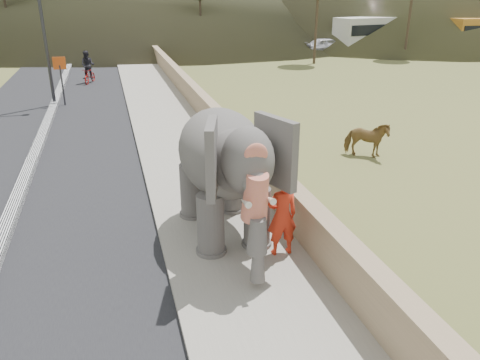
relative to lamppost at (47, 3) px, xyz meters
name	(u,v)px	position (x,y,z in m)	size (l,w,h in m)	color
ground	(270,327)	(4.69, -18.79, -4.87)	(160.00, 160.00, 0.00)	olive
road	(33,163)	(-0.31, -8.79, -4.86)	(7.00, 120.00, 0.03)	black
median	(33,160)	(-0.31, -8.79, -4.76)	(0.35, 120.00, 0.22)	black
walkway	(180,148)	(4.69, -8.79, -4.80)	(3.00, 120.00, 0.15)	#9E9687
parapet	(224,132)	(6.34, -8.79, -4.32)	(0.30, 120.00, 1.10)	tan
lamppost	(47,3)	(0.00, 0.00, 0.00)	(1.76, 0.36, 8.00)	#333438
signboard	(61,73)	(0.19, -0.12, -3.23)	(0.60, 0.08, 2.40)	#2D2D33
cow	(366,139)	(10.81, -11.22, -4.24)	(0.68, 1.50, 1.26)	brown
distant_car	(327,46)	(21.90, 15.20, -4.15)	(1.70, 4.23, 1.44)	silver
bus_white	(387,34)	(28.22, 15.63, -3.32)	(2.50, 11.00, 3.10)	silver
elephant_and_man	(223,170)	(4.71, -15.36, -3.22)	(2.39, 4.24, 3.03)	#635E59
motorcyclist	(89,71)	(1.31, 5.84, -4.09)	(1.09, 1.81, 1.98)	maroon
trees	(176,16)	(7.27, 8.37, -1.09)	(48.26, 43.28, 8.62)	#473828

